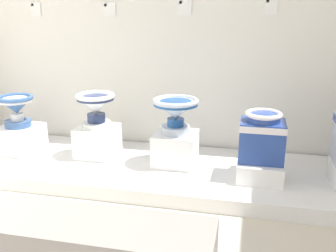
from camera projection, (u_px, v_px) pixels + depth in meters
display_platform at (171, 172)px, 3.24m from camera, size 3.57×1.04×0.12m
plinth_block_rightmost at (20, 139)px, 3.53m from camera, size 0.36×0.37×0.24m
antique_toilet_rightmost at (16, 106)px, 3.44m from camera, size 0.32×0.32×0.29m
plinth_block_leftmost at (98, 141)px, 3.41m from camera, size 0.35×0.33×0.28m
antique_toilet_leftmost at (96, 105)px, 3.31m from camera, size 0.34×0.34×0.30m
plinth_block_slender_white at (175, 148)px, 3.23m from camera, size 0.36×0.34×0.28m
antique_toilet_slender_white at (176, 110)px, 3.13m from camera, size 0.38×0.38×0.30m
plinth_block_tall_cobalt at (260, 168)px, 2.98m from camera, size 0.35×0.40×0.15m
antique_toilet_tall_cobalt at (262, 135)px, 2.90m from camera, size 0.34×0.29×0.39m
info_placard_first at (36, 9)px, 3.65m from camera, size 0.10×0.01×0.14m
info_placard_second at (109, 9)px, 3.50m from camera, size 0.12×0.01×0.13m
info_placard_third at (185, 7)px, 3.35m from camera, size 0.12×0.01×0.14m
info_placard_fourth at (271, 6)px, 3.19m from camera, size 0.10×0.01×0.13m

